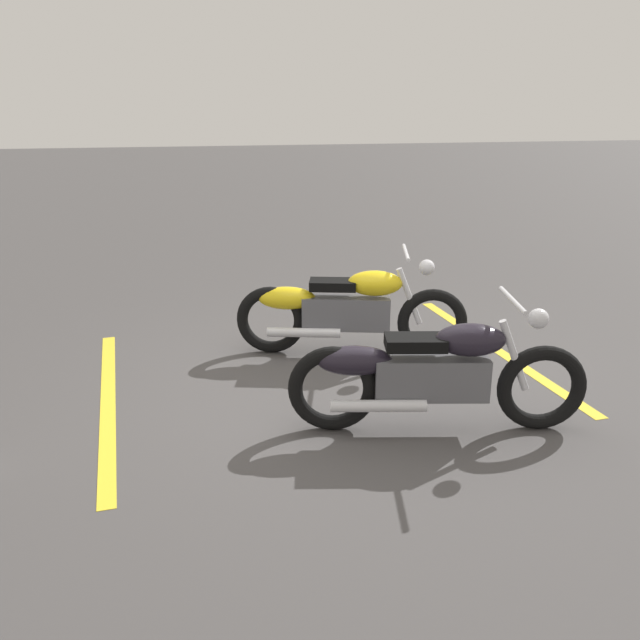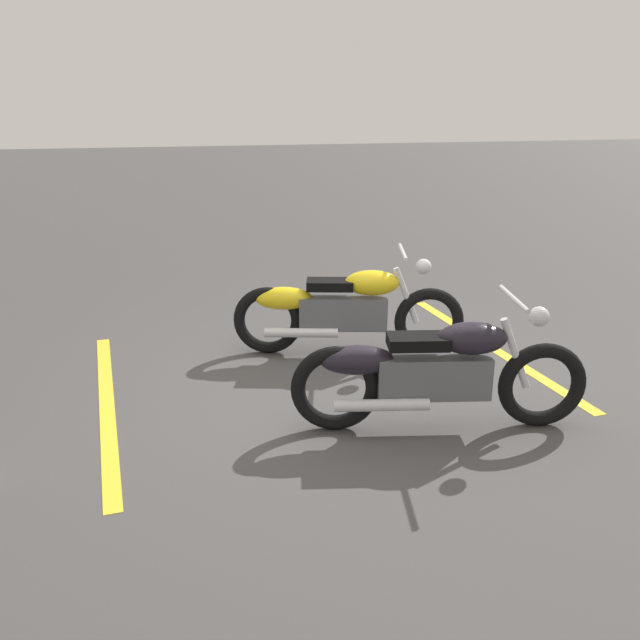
% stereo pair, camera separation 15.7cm
% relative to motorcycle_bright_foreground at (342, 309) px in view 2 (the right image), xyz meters
% --- Properties ---
extents(ground_plane, '(60.00, 60.00, 0.00)m').
position_rel_motorcycle_bright_foreground_xyz_m(ground_plane, '(0.16, 0.83, -0.46)').
color(ground_plane, '#474444').
extents(motorcycle_bright_foreground, '(2.19, 0.77, 1.04)m').
position_rel_motorcycle_bright_foreground_xyz_m(motorcycle_bright_foreground, '(0.00, 0.00, 0.00)').
color(motorcycle_bright_foreground, black).
rests_on(motorcycle_bright_foreground, ground).
extents(motorcycle_dark_foreground, '(2.21, 0.69, 1.04)m').
position_rel_motorcycle_bright_foreground_xyz_m(motorcycle_dark_foreground, '(-0.25, 1.65, 0.00)').
color(motorcycle_dark_foreground, black).
rests_on(motorcycle_dark_foreground, ground).
extents(parking_stripe_near, '(0.40, 3.20, 0.01)m').
position_rel_motorcycle_bright_foreground_xyz_m(parking_stripe_near, '(-1.51, 0.18, -0.46)').
color(parking_stripe_near, yellow).
rests_on(parking_stripe_near, ground).
extents(parking_stripe_mid, '(0.40, 3.20, 0.01)m').
position_rel_motorcycle_bright_foreground_xyz_m(parking_stripe_mid, '(2.18, 0.67, -0.46)').
color(parking_stripe_mid, yellow).
rests_on(parking_stripe_mid, ground).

